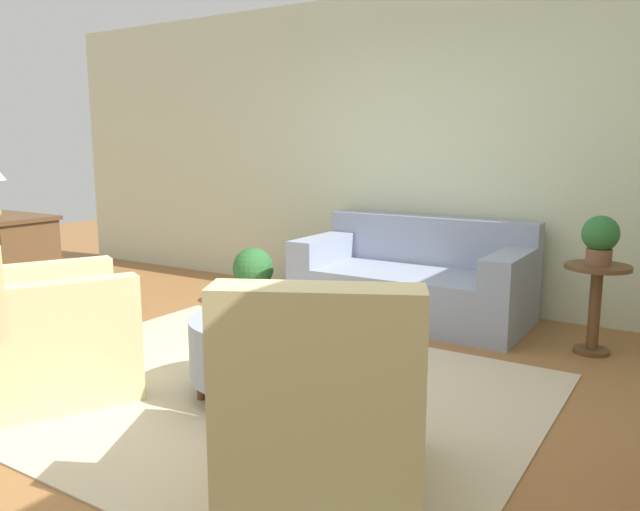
{
  "coord_description": "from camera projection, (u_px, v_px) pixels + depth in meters",
  "views": [
    {
      "loc": [
        2.23,
        -2.76,
        1.44
      ],
      "look_at": [
        0.15,
        0.55,
        0.75
      ],
      "focal_mm": 35.0,
      "sensor_mm": 36.0,
      "label": 1
    }
  ],
  "objects": [
    {
      "name": "couch",
      "position": [
        414.0,
        282.0,
        5.27
      ],
      "size": [
        1.89,
        0.96,
        0.83
      ],
      "color": "#8E99B2",
      "rests_on": "ground_plane"
    },
    {
      "name": "potted_plant_floor",
      "position": [
        253.0,
        275.0,
        5.67
      ],
      "size": [
        0.37,
        0.37,
        0.53
      ],
      "color": "brown",
      "rests_on": "ground_plane"
    },
    {
      "name": "wall_back",
      "position": [
        426.0,
        150.0,
        5.63
      ],
      "size": [
        9.05,
        0.12,
        2.8
      ],
      "color": "beige",
      "rests_on": "ground_plane"
    },
    {
      "name": "ground_plane",
      "position": [
        250.0,
        390.0,
        3.72
      ],
      "size": [
        16.0,
        16.0,
        0.0
      ],
      "primitive_type": "plane",
      "color": "#996638"
    },
    {
      "name": "armchair_left",
      "position": [
        40.0,
        336.0,
        3.57
      ],
      "size": [
        1.08,
        1.12,
        0.94
      ],
      "color": "beige",
      "rests_on": "rug"
    },
    {
      "name": "armchair_right",
      "position": [
        324.0,
        410.0,
        2.56
      ],
      "size": [
        1.08,
        1.12,
        0.94
      ],
      "color": "beige",
      "rests_on": "rug"
    },
    {
      "name": "side_table",
      "position": [
        596.0,
        295.0,
        4.32
      ],
      "size": [
        0.44,
        0.44,
        0.63
      ],
      "color": "brown",
      "rests_on": "ground_plane"
    },
    {
      "name": "ottoman_table",
      "position": [
        260.0,
        346.0,
        3.59
      ],
      "size": [
        0.81,
        0.81,
        0.46
      ],
      "color": "#8E99B2",
      "rests_on": "rug"
    },
    {
      "name": "potted_plant_on_side_table",
      "position": [
        600.0,
        238.0,
        4.25
      ],
      "size": [
        0.25,
        0.25,
        0.34
      ],
      "color": "brown",
      "rests_on": "side_table"
    },
    {
      "name": "rug",
      "position": [
        250.0,
        389.0,
        3.72
      ],
      "size": [
        3.27,
        2.6,
        0.01
      ],
      "color": "beige",
      "rests_on": "ground_plane"
    }
  ]
}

